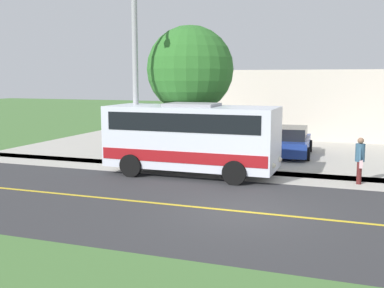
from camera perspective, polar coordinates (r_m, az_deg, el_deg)
ground_plane at (r=13.95m, az=5.93°, el=-8.15°), size 120.00×120.00×0.00m
road_surface at (r=13.95m, az=5.94°, el=-8.14°), size 8.00×100.00×0.01m
sidewalk at (r=18.89m, az=9.73°, el=-3.92°), size 2.40×100.00×0.01m
parking_lot_surface at (r=25.71m, az=19.18°, el=-1.08°), size 14.00×36.00×0.01m
road_centre_line at (r=13.94m, az=5.94°, el=-8.12°), size 0.16×100.00×0.00m
shuttle_bus_front at (r=18.82m, az=-0.01°, el=1.03°), size 2.78×6.89×2.88m
pedestrian_with_bags at (r=18.34m, az=19.67°, el=-1.72°), size 0.72×0.34×1.71m
street_light_pole at (r=20.03m, az=-7.05°, el=8.83°), size 1.97×0.24×7.54m
parked_car_near at (r=24.06m, az=11.84°, el=0.25°), size 4.50×2.23×1.45m
tree_curbside at (r=21.73m, az=-0.23°, el=9.00°), size 3.96×3.96×6.24m
commercial_building at (r=34.47m, az=21.19°, el=4.68°), size 10.00×20.36×4.36m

